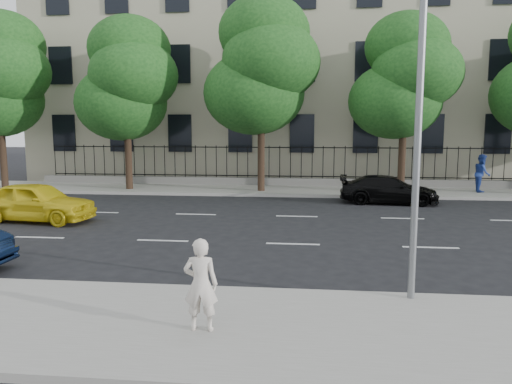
# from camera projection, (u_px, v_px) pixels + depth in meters

# --- Properties ---
(ground) EXTENTS (120.00, 120.00, 0.00)m
(ground) POSITION_uv_depth(u_px,v_px,m) (289.00, 268.00, 12.44)
(ground) COLOR black
(ground) RESTS_ON ground
(near_sidewalk) EXTENTS (60.00, 4.00, 0.15)m
(near_sidewalk) POSITION_uv_depth(u_px,v_px,m) (280.00, 331.00, 8.49)
(near_sidewalk) COLOR gray
(near_sidewalk) RESTS_ON ground
(far_sidewalk) EXTENTS (60.00, 4.00, 0.15)m
(far_sidewalk) POSITION_uv_depth(u_px,v_px,m) (300.00, 191.00, 26.22)
(far_sidewalk) COLOR gray
(far_sidewalk) RESTS_ON ground
(lane_markings) EXTENTS (49.60, 4.62, 0.01)m
(lane_markings) POSITION_uv_depth(u_px,v_px,m) (295.00, 228.00, 17.12)
(lane_markings) COLOR silver
(lane_markings) RESTS_ON ground
(masonry_building) EXTENTS (34.60, 12.11, 18.50)m
(masonry_building) POSITION_uv_depth(u_px,v_px,m) (305.00, 43.00, 33.81)
(masonry_building) COLOR #B5AE90
(masonry_building) RESTS_ON ground
(iron_fence) EXTENTS (30.00, 0.50, 2.20)m
(iron_fence) POSITION_uv_depth(u_px,v_px,m) (301.00, 176.00, 27.82)
(iron_fence) COLOR slate
(iron_fence) RESTS_ON far_sidewalk
(street_light) EXTENTS (0.25, 3.32, 8.05)m
(street_light) POSITION_uv_depth(u_px,v_px,m) (416.00, 42.00, 9.73)
(street_light) COLOR slate
(street_light) RESTS_ON near_sidewalk
(tree_a) EXTENTS (5.71, 5.31, 9.39)m
(tree_a) POSITION_uv_depth(u_px,v_px,m) (0.00, 75.00, 26.46)
(tree_a) COLOR #382619
(tree_a) RESTS_ON far_sidewalk
(tree_b) EXTENTS (5.53, 5.12, 8.97)m
(tree_b) POSITION_uv_depth(u_px,v_px,m) (128.00, 79.00, 25.76)
(tree_b) COLOR #382619
(tree_b) RESTS_ON far_sidewalk
(tree_c) EXTENTS (5.89, 5.50, 9.80)m
(tree_c) POSITION_uv_depth(u_px,v_px,m) (262.00, 66.00, 24.93)
(tree_c) COLOR #382619
(tree_c) RESTS_ON far_sidewalk
(tree_d) EXTENTS (5.34, 4.94, 8.84)m
(tree_d) POSITION_uv_depth(u_px,v_px,m) (405.00, 77.00, 24.27)
(tree_d) COLOR #382619
(tree_d) RESTS_ON far_sidewalk
(yellow_taxi) EXTENTS (4.46, 2.21, 1.46)m
(yellow_taxi) POSITION_uv_depth(u_px,v_px,m) (36.00, 202.00, 18.28)
(yellow_taxi) COLOR yellow
(yellow_taxi) RESTS_ON ground
(black_sedan) EXTENTS (4.46, 2.11, 1.26)m
(black_sedan) POSITION_uv_depth(u_px,v_px,m) (389.00, 190.00, 22.40)
(black_sedan) COLOR black
(black_sedan) RESTS_ON ground
(woman_near) EXTENTS (0.59, 0.40, 1.57)m
(woman_near) POSITION_uv_depth(u_px,v_px,m) (201.00, 284.00, 8.25)
(woman_near) COLOR silver
(woman_near) RESTS_ON near_sidewalk
(pedestrian_far) EXTENTS (0.86, 1.03, 1.90)m
(pedestrian_far) POSITION_uv_depth(u_px,v_px,m) (482.00, 173.00, 25.01)
(pedestrian_far) COLOR #243E98
(pedestrian_far) RESTS_ON far_sidewalk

